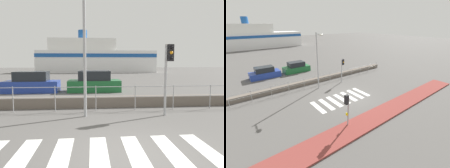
# 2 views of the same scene
# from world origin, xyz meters

# --- Properties ---
(ground_plane) EXTENTS (160.00, 160.00, 0.00)m
(ground_plane) POSITION_xyz_m (0.00, 0.00, 0.00)
(ground_plane) COLOR #565451
(sidewalk_brick) EXTENTS (24.00, 1.80, 0.12)m
(sidewalk_brick) POSITION_xyz_m (0.00, -4.10, 0.06)
(sidewalk_brick) COLOR brown
(sidewalk_brick) RESTS_ON ground_plane
(crosswalk) EXTENTS (5.85, 2.40, 0.01)m
(crosswalk) POSITION_xyz_m (-0.92, 0.00, 0.00)
(crosswalk) COLOR silver
(crosswalk) RESTS_ON ground_plane
(seawall) EXTENTS (22.05, 0.55, 0.51)m
(seawall) POSITION_xyz_m (0.00, 5.60, 0.25)
(seawall) COLOR #6B6056
(seawall) RESTS_ON ground_plane
(harbor_fence) EXTENTS (19.88, 0.04, 1.15)m
(harbor_fence) POSITION_xyz_m (-0.00, 4.72, 0.76)
(harbor_fence) COLOR #9EA0A3
(harbor_fence) RESTS_ON ground_plane
(traffic_light_near) EXTENTS (0.34, 0.32, 2.56)m
(traffic_light_near) POSITION_xyz_m (-3.29, -3.57, 1.86)
(traffic_light_near) COLOR #9EA0A3
(traffic_light_near) RESTS_ON ground_plane
(traffic_light_far) EXTENTS (0.34, 0.32, 2.92)m
(traffic_light_far) POSITION_xyz_m (2.04, 3.63, 2.15)
(traffic_light_far) COLOR #9EA0A3
(traffic_light_far) RESTS_ON ground_plane
(streetlamp) EXTENTS (0.32, 1.21, 6.14)m
(streetlamp) POSITION_xyz_m (-1.35, 3.52, 3.81)
(streetlamp) COLOR #9EA0A3
(streetlamp) RESTS_ON ground_plane
(ferry_boat) EXTENTS (23.92, 6.24, 8.70)m
(ferry_boat) POSITION_xyz_m (-0.58, 41.09, 2.94)
(ferry_boat) COLOR white
(ferry_boat) RESTS_ON ground_plane
(parked_car_blue) EXTENTS (3.87, 1.74, 1.52)m
(parked_car_blue) POSITION_xyz_m (-5.44, 11.32, 0.65)
(parked_car_blue) COLOR #233D9E
(parked_car_blue) RESTS_ON ground_plane
(parked_car_green) EXTENTS (3.88, 1.80, 1.54)m
(parked_car_green) POSITION_xyz_m (-0.88, 11.32, 0.66)
(parked_car_green) COLOR #1E6633
(parked_car_green) RESTS_ON ground_plane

